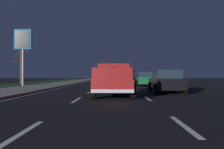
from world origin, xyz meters
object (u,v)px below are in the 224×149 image
at_px(sedan_white, 117,79).
at_px(bare_tree_far, 21,65).
at_px(sedan_black, 166,81).
at_px(gas_price_sign, 23,44).
at_px(pickup_truck, 114,79).
at_px(sedan_tan, 116,78).
at_px(sedan_green, 145,79).

bearing_deg(sedan_white, bare_tree_far, 70.46).
distance_m(sedan_black, bare_tree_far, 22.87).
bearing_deg(gas_price_sign, sedan_white, -81.15).
xyz_separation_m(gas_price_sign, bare_tree_far, (6.26, 2.76, -2.02)).
bearing_deg(sedan_black, pickup_truck, 125.69).
bearing_deg(sedan_black, sedan_tan, 9.69).
bearing_deg(sedan_tan, gas_price_sign, 135.77).
bearing_deg(sedan_white, sedan_green, -102.91).
bearing_deg(bare_tree_far, sedan_black, -134.02).
xyz_separation_m(pickup_truck, sedan_tan, (22.61, -0.11, -0.20)).
bearing_deg(gas_price_sign, sedan_tan, -44.23).
xyz_separation_m(sedan_black, bare_tree_far, (15.84, 16.40, 1.84)).
distance_m(pickup_truck, gas_price_sign, 16.20).
bearing_deg(sedan_white, pickup_truck, 178.99).
height_order(sedan_white, sedan_tan, same).
height_order(pickup_truck, sedan_white, pickup_truck).
height_order(gas_price_sign, bare_tree_far, gas_price_sign).
bearing_deg(sedan_tan, bare_tree_far, 108.05).
height_order(sedan_green, bare_tree_far, bare_tree_far).
bearing_deg(bare_tree_far, sedan_tan, -71.95).
bearing_deg(gas_price_sign, pickup_truck, -140.22).
height_order(sedan_white, bare_tree_far, bare_tree_far).
bearing_deg(sedan_tan, sedan_black, -170.31).
distance_m(sedan_white, gas_price_sign, 11.15).
bearing_deg(gas_price_sign, sedan_green, -86.20).
xyz_separation_m(sedan_black, gas_price_sign, (9.59, 13.63, 3.86)).
height_order(sedan_green, sedan_tan, same).
relative_size(sedan_green, gas_price_sign, 0.71).
xyz_separation_m(sedan_white, bare_tree_far, (4.65, 13.10, 1.84)).
xyz_separation_m(sedan_green, sedan_tan, (9.59, 3.26, 0.00)).
distance_m(sedan_green, sedan_tan, 10.13).
distance_m(sedan_green, bare_tree_far, 17.19).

